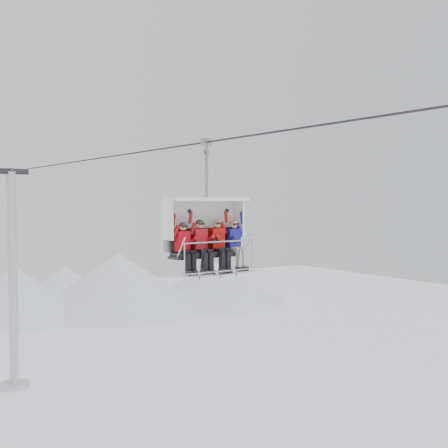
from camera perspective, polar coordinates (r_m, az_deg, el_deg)
lift_tower_right at (r=36.92m, az=-20.64°, el=-6.72°), size 2.00×1.80×13.48m
haul_cable at (r=16.39m, az=0.00°, el=8.58°), size 0.06×50.00×0.06m
chairlift_carrier at (r=17.16m, az=-2.04°, el=-0.27°), size 2.67×1.17×3.98m
skier_far_left at (r=16.44m, az=-4.04°, el=-2.22°), size 0.41×1.69×1.64m
skier_center_left at (r=16.77m, az=-2.32°, el=-2.02°), size 0.44×1.69×1.74m
skier_center_right at (r=17.13m, az=-0.56°, el=-1.93°), size 0.44×1.69×1.74m
skier_far_right at (r=17.50m, az=1.14°, el=-1.91°), size 0.42×1.69×1.66m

